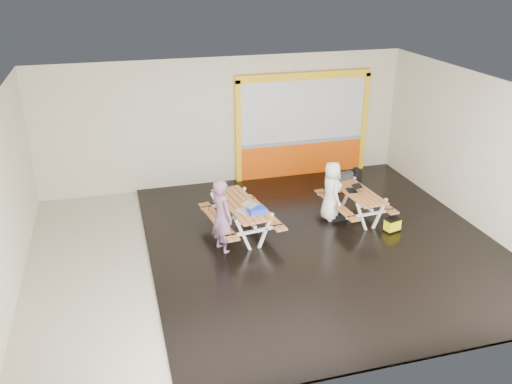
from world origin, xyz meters
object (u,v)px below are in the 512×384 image
object	(u,v)px
person_left	(222,216)
blue_pouch	(257,210)
fluke_bag	(392,225)
laptop_right	(353,189)
dark_case	(337,216)
person_right	(331,191)
laptop_left	(246,209)
picnic_table_left	(241,211)
picnic_table_right	(355,197)
backpack	(356,177)
toolbox	(345,175)

from	to	relation	value
person_left	blue_pouch	world-z (taller)	person_left
person_left	fluke_bag	bearing A→B (deg)	-115.56
laptop_right	dark_case	xyz separation A→B (m)	(-0.37, 0.00, -0.67)
person_right	dark_case	bearing A→B (deg)	-105.82
person_right	laptop_left	distance (m)	2.31
picnic_table_left	picnic_table_right	world-z (taller)	picnic_table_left
laptop_left	fluke_bag	distance (m)	3.46
person_right	fluke_bag	bearing A→B (deg)	-129.87
picnic_table_left	backpack	distance (m)	3.46
laptop_left	toolbox	distance (m)	3.16
person_left	backpack	xyz separation A→B (m)	(3.86, 1.64, -0.16)
picnic_table_right	laptop_right	world-z (taller)	laptop_right
laptop_right	dark_case	world-z (taller)	laptop_right
person_right	laptop_right	xyz separation A→B (m)	(0.54, -0.06, 0.01)
toolbox	laptop_left	bearing A→B (deg)	-156.42
laptop_left	dark_case	xyz separation A→B (m)	(2.41, 0.51, -0.73)
laptop_right	backpack	distance (m)	1.08
picnic_table_left	laptop_right	size ratio (longest dim) A/B	5.92
picnic_table_left	person_right	world-z (taller)	person_right
blue_pouch	fluke_bag	xyz separation A→B (m)	(3.16, -0.26, -0.66)
laptop_right	picnic_table_left	bearing A→B (deg)	-178.00
blue_pouch	toolbox	xyz separation A→B (m)	(2.68, 1.41, -0.02)
picnic_table_left	dark_case	world-z (taller)	picnic_table_left
picnic_table_left	laptop_left	world-z (taller)	laptop_left
laptop_right	person_left	bearing A→B (deg)	-168.36
laptop_left	backpack	world-z (taller)	laptop_left
person_right	blue_pouch	xyz separation A→B (m)	(-2.02, -0.71, 0.08)
person_right	toolbox	world-z (taller)	person_right
blue_pouch	person_left	bearing A→B (deg)	-177.46
dark_case	laptop_right	bearing A→B (deg)	-0.70
picnic_table_right	toolbox	size ratio (longest dim) A/B	4.78
backpack	laptop_right	bearing A→B (deg)	-118.38
blue_pouch	fluke_bag	distance (m)	3.24
person_left	dark_case	size ratio (longest dim) A/B	4.12
fluke_bag	laptop_right	bearing A→B (deg)	123.01
picnic_table_right	toolbox	world-z (taller)	toolbox
person_left	toolbox	distance (m)	3.75
fluke_bag	person_left	bearing A→B (deg)	176.71
picnic_table_right	toolbox	xyz separation A→B (m)	(0.04, 0.74, 0.26)
fluke_bag	person_right	bearing A→B (deg)	139.52
picnic_table_right	person_right	bearing A→B (deg)	176.51
picnic_table_right	laptop_right	bearing A→B (deg)	-167.21
person_left	laptop_right	bearing A→B (deg)	-100.63
laptop_right	picnic_table_right	bearing A→B (deg)	12.79
picnic_table_left	laptop_left	size ratio (longest dim) A/B	4.56
picnic_table_left	toolbox	size ratio (longest dim) A/B	5.31
person_left	blue_pouch	distance (m)	0.78
laptop_right	dark_case	bearing A→B (deg)	179.30
fluke_bag	dark_case	bearing A→B (deg)	136.40
dark_case	fluke_bag	xyz separation A→B (m)	(0.97, -0.92, 0.08)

